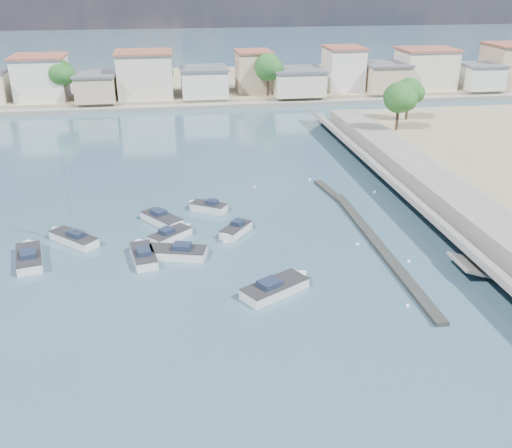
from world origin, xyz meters
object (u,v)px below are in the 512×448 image
at_px(motorboat_h, 278,287).
at_px(motorboat_g, 164,220).
at_px(motorboat_e, 29,257).
at_px(motorboat_f, 207,207).
at_px(sailboat, 72,238).
at_px(motorboat_c, 174,253).
at_px(motorboat_b, 172,235).
at_px(motorboat_d, 235,231).
at_px(motorboat_a, 143,255).

bearing_deg(motorboat_h, motorboat_g, 120.57).
xyz_separation_m(motorboat_e, motorboat_g, (11.62, 6.30, 0.00)).
bearing_deg(motorboat_f, motorboat_e, -150.57).
distance_m(motorboat_g, sailboat, 8.93).
bearing_deg(motorboat_g, motorboat_f, 31.84).
bearing_deg(motorboat_c, motorboat_e, 174.79).
height_order(motorboat_b, motorboat_d, same).
distance_m(motorboat_c, motorboat_g, 7.48).
xyz_separation_m(motorboat_a, motorboat_d, (8.54, 3.76, -0.00)).
height_order(motorboat_c, motorboat_g, same).
bearing_deg(motorboat_d, motorboat_h, -79.63).
xyz_separation_m(motorboat_d, motorboat_g, (-6.71, 3.70, 0.00)).
bearing_deg(motorboat_h, motorboat_c, 137.06).
height_order(motorboat_d, motorboat_e, same).
xyz_separation_m(motorboat_g, sailboat, (-8.43, -2.95, 0.05)).
height_order(motorboat_b, motorboat_g, same).
xyz_separation_m(motorboat_a, motorboat_g, (1.84, 7.46, 0.00)).
bearing_deg(motorboat_a, motorboat_e, 173.24).
relative_size(motorboat_c, motorboat_e, 1.00).
bearing_deg(sailboat, motorboat_c, -25.82).
relative_size(motorboat_b, motorboat_h, 0.72).
xyz_separation_m(motorboat_b, motorboat_c, (0.06, -3.74, 0.00)).
xyz_separation_m(motorboat_c, motorboat_h, (7.91, -7.36, -0.00)).
bearing_deg(motorboat_d, motorboat_f, 108.07).
bearing_deg(motorboat_b, motorboat_c, -89.11).
xyz_separation_m(motorboat_f, sailboat, (-13.00, -5.79, 0.05)).
bearing_deg(sailboat, motorboat_b, -4.62).
relative_size(motorboat_a, sailboat, 0.58).
height_order(motorboat_a, motorboat_d, same).
distance_m(motorboat_c, motorboat_h, 10.81).
bearing_deg(motorboat_d, sailboat, 177.18).
relative_size(motorboat_a, motorboat_b, 1.24).
height_order(motorboat_b, motorboat_e, same).
relative_size(motorboat_b, motorboat_d, 1.07).
xyz_separation_m(motorboat_d, motorboat_e, (-18.33, -2.60, 0.00)).
distance_m(motorboat_d, sailboat, 15.15).
distance_m(motorboat_d, motorboat_h, 11.28).
distance_m(motorboat_b, motorboat_c, 3.74).
relative_size(motorboat_d, sailboat, 0.44).
relative_size(motorboat_g, motorboat_h, 0.85).
bearing_deg(motorboat_e, motorboat_f, 29.43).
xyz_separation_m(motorboat_d, motorboat_f, (-2.13, 6.54, 0.00)).
relative_size(motorboat_e, motorboat_g, 1.17).
bearing_deg(motorboat_g, motorboat_h, -59.43).
distance_m(motorboat_e, sailboat, 4.62).
distance_m(motorboat_g, motorboat_h, 17.18).
bearing_deg(motorboat_c, motorboat_a, -179.47).
xyz_separation_m(motorboat_h, sailboat, (-17.17, 11.84, 0.05)).
relative_size(motorboat_c, motorboat_h, 1.00).
bearing_deg(motorboat_d, motorboat_c, -147.59).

